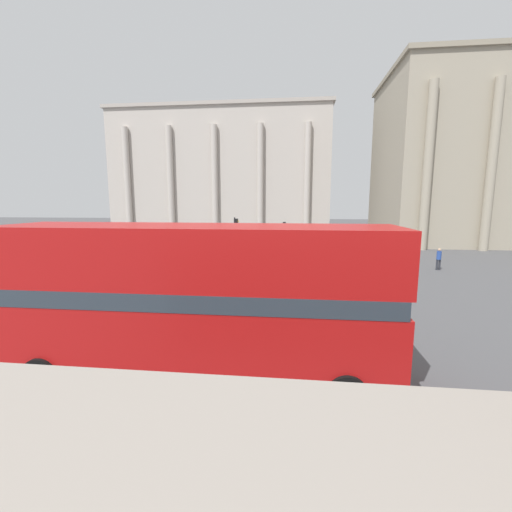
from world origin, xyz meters
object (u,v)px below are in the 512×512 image
(plaza_building_right, at_px, (481,159))
(traffic_light_mid, at_px, (224,245))
(plaza_building_left, at_px, (224,174))
(traffic_light_near, at_px, (286,259))
(pedestrian_white, at_px, (363,245))
(traffic_light_far, at_px, (236,233))
(double_decker_bus, at_px, (198,296))
(pedestrian_blue, at_px, (439,258))
(pedestrian_red, at_px, (201,253))

(plaza_building_right, bearing_deg, traffic_light_mid, -136.53)
(plaza_building_left, relative_size, plaza_building_right, 1.45)
(traffic_light_near, xyz_separation_m, pedestrian_white, (6.66, 18.71, -1.66))
(traffic_light_mid, xyz_separation_m, pedestrian_white, (10.54, 11.97, -1.33))
(traffic_light_near, xyz_separation_m, traffic_light_mid, (-3.89, 6.73, -0.33))
(traffic_light_far, height_order, pedestrian_white, traffic_light_far)
(plaza_building_right, bearing_deg, double_decker_bus, -124.25)
(double_decker_bus, height_order, pedestrian_white, double_decker_bus)
(double_decker_bus, distance_m, traffic_light_mid, 11.54)
(double_decker_bus, relative_size, plaza_building_right, 0.46)
(plaza_building_right, relative_size, traffic_light_near, 5.55)
(plaza_building_left, distance_m, pedestrian_blue, 38.16)
(double_decker_bus, distance_m, plaza_building_left, 48.49)
(double_decker_bus, height_order, plaza_building_left, plaza_building_left)
(traffic_light_far, bearing_deg, pedestrian_blue, -6.98)
(plaza_building_right, bearing_deg, traffic_light_far, -147.29)
(traffic_light_mid, bearing_deg, plaza_building_left, 101.64)
(pedestrian_white, bearing_deg, traffic_light_near, -110.82)
(pedestrian_red, bearing_deg, pedestrian_white, 89.90)
(traffic_light_far, bearing_deg, pedestrian_red, -131.86)
(traffic_light_near, bearing_deg, plaza_building_left, 104.83)
(pedestrian_blue, relative_size, pedestrian_white, 0.89)
(plaza_building_right, height_order, pedestrian_white, plaza_building_right)
(double_decker_bus, height_order, pedestrian_blue, double_decker_bus)
(traffic_light_far, xyz_separation_m, pedestrian_red, (-2.28, -2.54, -1.38))
(traffic_light_mid, xyz_separation_m, pedestrian_red, (-2.92, 5.15, -1.34))
(pedestrian_blue, relative_size, pedestrian_red, 0.90)
(traffic_light_near, bearing_deg, plaza_building_right, 54.62)
(traffic_light_mid, relative_size, pedestrian_blue, 2.26)
(pedestrian_blue, bearing_deg, traffic_light_near, -95.68)
(pedestrian_white, bearing_deg, pedestrian_blue, -56.80)
(pedestrian_white, bearing_deg, traffic_light_far, -160.26)
(traffic_light_far, relative_size, pedestrian_red, 2.06)
(plaza_building_right, distance_m, pedestrian_blue, 24.40)
(pedestrian_blue, bearing_deg, traffic_light_mid, -123.27)
(plaza_building_right, relative_size, traffic_light_far, 6.28)
(double_decker_bus, relative_size, pedestrian_red, 5.91)
(double_decker_bus, distance_m, pedestrian_red, 17.24)
(traffic_light_near, bearing_deg, traffic_light_mid, 120.00)
(plaza_building_right, distance_m, pedestrian_red, 36.70)
(double_decker_bus, height_order, traffic_light_near, double_decker_bus)
(plaza_building_left, distance_m, pedestrian_white, 30.89)
(plaza_building_left, bearing_deg, pedestrian_red, -81.74)
(pedestrian_red, bearing_deg, pedestrian_blue, 65.13)
(pedestrian_white, xyz_separation_m, pedestrian_red, (-13.46, -6.83, -0.01))
(plaza_building_right, distance_m, traffic_light_near, 39.76)
(traffic_light_near, relative_size, traffic_light_far, 1.13)
(traffic_light_mid, distance_m, traffic_light_far, 7.71)
(pedestrian_blue, bearing_deg, plaza_building_left, 161.80)
(traffic_light_near, bearing_deg, pedestrian_white, 70.42)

